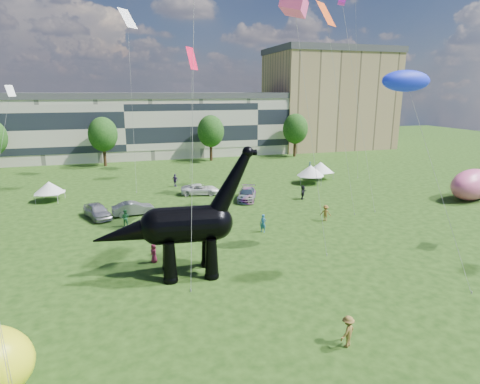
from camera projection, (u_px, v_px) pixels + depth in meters
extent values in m
plane|color=#16330C|center=(268.00, 288.00, 28.15)|extent=(220.00, 220.00, 0.00)
cube|color=beige|center=(125.00, 128.00, 81.98)|extent=(78.00, 11.00, 12.00)
cube|color=tan|center=(328.00, 101.00, 96.99)|extent=(28.00, 18.00, 22.00)
cylinder|color=#382314|center=(105.00, 157.00, 73.58)|extent=(0.56, 0.56, 3.20)
ellipsoid|color=#14380F|center=(103.00, 131.00, 72.43)|extent=(5.20, 5.20, 6.24)
cylinder|color=#382314|center=(211.00, 153.00, 79.19)|extent=(0.56, 0.56, 3.20)
ellipsoid|color=#14380F|center=(211.00, 129.00, 78.03)|extent=(5.20, 5.20, 6.24)
cylinder|color=#382314|center=(295.00, 149.00, 84.24)|extent=(0.56, 0.56, 3.20)
ellipsoid|color=#14380F|center=(295.00, 126.00, 83.08)|extent=(5.20, 5.20, 6.24)
cone|color=black|center=(170.00, 262.00, 28.72)|extent=(1.12, 1.12, 3.01)
sphere|color=black|center=(171.00, 279.00, 29.04)|extent=(1.10, 1.10, 1.10)
cone|color=black|center=(169.00, 251.00, 30.81)|extent=(1.12, 1.12, 3.01)
sphere|color=black|center=(169.00, 267.00, 31.13)|extent=(1.10, 1.10, 1.10)
cone|color=black|center=(212.00, 259.00, 29.34)|extent=(1.12, 1.12, 3.01)
sphere|color=black|center=(212.00, 275.00, 29.66)|extent=(1.10, 1.10, 1.10)
cone|color=black|center=(207.00, 248.00, 31.43)|extent=(1.12, 1.12, 3.01)
sphere|color=black|center=(208.00, 263.00, 31.76)|extent=(1.10, 1.10, 1.10)
cylinder|color=black|center=(187.00, 224.00, 29.46)|extent=(4.42, 3.03, 2.71)
sphere|color=black|center=(158.00, 226.00, 29.03)|extent=(2.71, 2.71, 2.71)
sphere|color=black|center=(216.00, 222.00, 29.90)|extent=(2.61, 2.61, 2.61)
cone|color=black|center=(231.00, 184.00, 29.44)|extent=(3.89, 1.80, 5.32)
sphere|color=black|center=(248.00, 152.00, 29.13)|extent=(0.84, 0.84, 0.84)
cylinder|color=black|center=(252.00, 153.00, 29.20)|extent=(0.74, 0.50, 0.44)
cone|color=black|center=(129.00, 233.00, 28.68)|extent=(5.46, 2.52, 2.95)
imported|color=#A8A8AD|center=(97.00, 211.00, 43.39)|extent=(3.53, 5.20, 1.64)
imported|color=slate|center=(133.00, 208.00, 44.55)|extent=(4.74, 2.18, 1.50)
imported|color=white|center=(200.00, 189.00, 53.40)|extent=(5.41, 3.32, 1.40)
imported|color=#595960|center=(247.00, 194.00, 50.63)|extent=(3.96, 5.63, 1.51)
cube|color=white|center=(310.00, 176.00, 59.74)|extent=(4.09, 4.09, 0.12)
cone|color=white|center=(311.00, 170.00, 59.53)|extent=(5.19, 5.19, 1.56)
cylinder|color=#999999|center=(301.00, 181.00, 58.62)|extent=(0.06, 0.06, 1.15)
cylinder|color=#999999|center=(321.00, 182.00, 58.32)|extent=(0.06, 0.06, 1.15)
cylinder|color=#999999|center=(300.00, 177.00, 61.43)|extent=(0.06, 0.06, 1.15)
cylinder|color=#999999|center=(319.00, 178.00, 61.13)|extent=(0.06, 0.06, 1.15)
cube|color=white|center=(320.00, 172.00, 62.68)|extent=(3.63, 3.63, 0.12)
cone|color=white|center=(320.00, 167.00, 62.48)|extent=(4.59, 4.59, 1.53)
cylinder|color=#999999|center=(319.00, 178.00, 60.94)|extent=(0.06, 0.06, 1.12)
cylinder|color=#999999|center=(333.00, 176.00, 62.27)|extent=(0.06, 0.06, 1.12)
cylinder|color=#999999|center=(307.00, 175.00, 63.37)|extent=(0.06, 0.06, 1.12)
cylinder|color=#999999|center=(321.00, 173.00, 64.70)|extent=(0.06, 0.06, 1.12)
cube|color=silver|center=(50.00, 193.00, 50.15)|extent=(3.35, 3.35, 0.11)
cone|color=silver|center=(49.00, 187.00, 49.97)|extent=(4.24, 4.24, 1.42)
cylinder|color=#999999|center=(35.00, 200.00, 48.89)|extent=(0.06, 0.06, 1.04)
cylinder|color=#999999|center=(58.00, 199.00, 49.12)|extent=(0.06, 0.06, 1.04)
cylinder|color=#999999|center=(44.00, 195.00, 51.44)|extent=(0.06, 0.06, 1.04)
cylinder|color=#999999|center=(65.00, 194.00, 51.67)|extent=(0.06, 0.06, 1.04)
ellipsoid|color=#EF5D96|center=(472.00, 184.00, 50.63)|extent=(8.67, 6.21, 3.91)
imported|color=teal|center=(263.00, 223.00, 39.12)|extent=(0.75, 0.77, 1.78)
imported|color=#922446|center=(154.00, 253.00, 32.22)|extent=(0.71, 0.89, 1.57)
imported|color=black|center=(303.00, 192.00, 51.00)|extent=(1.51, 1.60, 1.80)
imported|color=brown|center=(325.00, 213.00, 42.52)|extent=(1.28, 1.15, 1.73)
imported|color=#2D5472|center=(310.00, 166.00, 68.88)|extent=(0.45, 0.63, 1.64)
imported|color=#2F7644|center=(125.00, 218.00, 40.90)|extent=(1.03, 0.92, 1.75)
imported|color=#482E69|center=(175.00, 180.00, 57.81)|extent=(1.08, 1.10, 1.86)
imported|color=brown|center=(348.00, 331.00, 21.53)|extent=(1.34, 1.15, 1.79)
plane|color=red|center=(192.00, 58.00, 62.00)|extent=(2.71, 3.26, 3.39)
plane|color=white|center=(10.00, 91.00, 46.24)|extent=(1.23, 1.28, 1.29)
ellipsoid|color=#1325D4|center=(406.00, 81.00, 28.93)|extent=(4.27, 3.57, 1.53)
cube|color=#ED4183|center=(294.00, 5.00, 31.91)|extent=(3.71, 4.42, 1.57)
cube|color=#BE1BC2|center=(342.00, 1.00, 47.05)|extent=(1.70, 2.10, 0.76)
plane|color=#EB450C|center=(326.00, 14.00, 43.28)|extent=(3.32, 3.06, 2.56)
plane|color=white|center=(128.00, 18.00, 55.06)|extent=(3.20, 3.36, 2.62)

